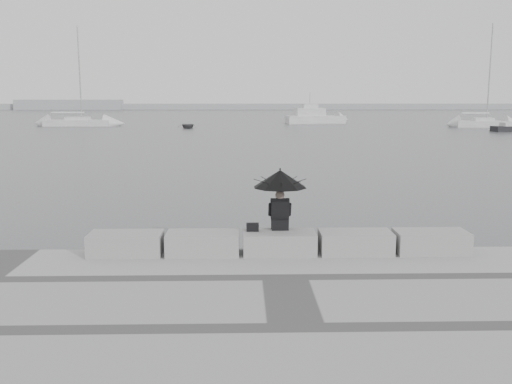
{
  "coord_description": "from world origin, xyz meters",
  "views": [
    {
      "loc": [
        -0.81,
        -12.73,
        3.99
      ],
      "look_at": [
        -0.44,
        3.0,
        1.32
      ],
      "focal_mm": 40.0,
      "sensor_mm": 36.0,
      "label": 1
    }
  ],
  "objects_px": {
    "sailboat_right": "(483,123)",
    "dinghy": "(188,126)",
    "sailboat_left": "(78,122)",
    "motor_cruiser": "(315,117)",
    "seated_person": "(280,185)"
  },
  "relations": [
    {
      "from": "motor_cruiser",
      "to": "dinghy",
      "type": "xyz_separation_m",
      "value": [
        -17.31,
        -11.26,
        -0.6
      ]
    },
    {
      "from": "motor_cruiser",
      "to": "dinghy",
      "type": "height_order",
      "value": "motor_cruiser"
    },
    {
      "from": "motor_cruiser",
      "to": "sailboat_left",
      "type": "bearing_deg",
      "value": -178.01
    },
    {
      "from": "sailboat_right",
      "to": "dinghy",
      "type": "height_order",
      "value": "sailboat_right"
    },
    {
      "from": "sailboat_left",
      "to": "dinghy",
      "type": "bearing_deg",
      "value": -16.58
    },
    {
      "from": "sailboat_right",
      "to": "motor_cruiser",
      "type": "bearing_deg",
      "value": 157.64
    },
    {
      "from": "seated_person",
      "to": "dinghy",
      "type": "bearing_deg",
      "value": 95.71
    },
    {
      "from": "sailboat_right",
      "to": "dinghy",
      "type": "xyz_separation_m",
      "value": [
        -37.37,
        -0.76,
        -0.24
      ]
    },
    {
      "from": "sailboat_left",
      "to": "motor_cruiser",
      "type": "relative_size",
      "value": 1.48
    },
    {
      "from": "sailboat_left",
      "to": "motor_cruiser",
      "type": "xyz_separation_m",
      "value": [
        32.21,
        6.43,
        0.38
      ]
    },
    {
      "from": "sailboat_left",
      "to": "sailboat_right",
      "type": "bearing_deg",
      "value": -3.08
    },
    {
      "from": "sailboat_right",
      "to": "dinghy",
      "type": "bearing_deg",
      "value": -173.57
    },
    {
      "from": "sailboat_left",
      "to": "sailboat_right",
      "type": "height_order",
      "value": "same"
    },
    {
      "from": "seated_person",
      "to": "motor_cruiser",
      "type": "xyz_separation_m",
      "value": [
        9.68,
        70.0,
        -1.12
      ]
    },
    {
      "from": "seated_person",
      "to": "sailboat_right",
      "type": "bearing_deg",
      "value": 61.75
    }
  ]
}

